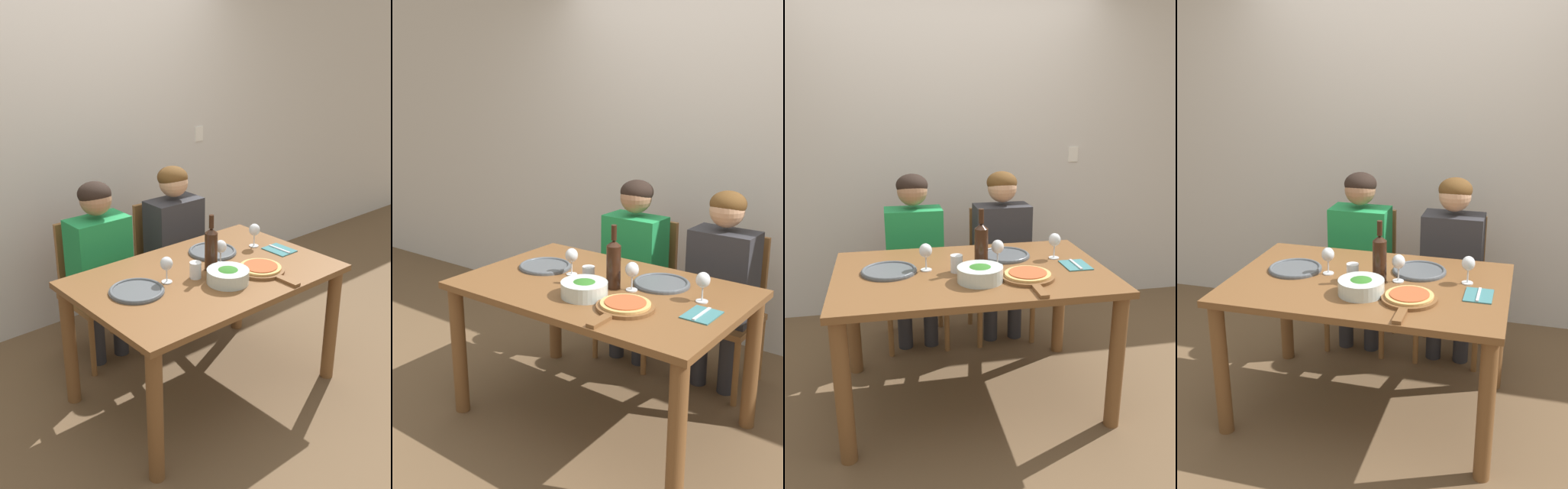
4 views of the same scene
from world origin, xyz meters
The scene contains 17 objects.
ground_plane centered at (0.00, 0.00, 0.00)m, with size 40.00×40.00×0.00m, color brown.
back_wall centered at (0.00, 1.36, 1.35)m, with size 10.00×0.06×2.70m.
dining_table centered at (0.00, 0.00, 0.65)m, with size 1.47×0.94×0.78m.
chair_left centered at (-0.26, 0.82, 0.49)m, with size 0.42×0.42×0.92m.
chair_right centered at (0.35, 0.82, 0.49)m, with size 0.42×0.42×0.92m.
person_woman centered at (-0.26, 0.71, 0.72)m, with size 0.47×0.51×1.21m.
person_man centered at (0.35, 0.71, 0.72)m, with size 0.47×0.51×1.21m.
wine_bottle centered at (0.06, 0.02, 0.91)m, with size 0.07×0.07×0.33m.
broccoli_bowl centered at (0.01, -0.17, 0.82)m, with size 0.23×0.23×0.08m.
dinner_plate_left centered at (-0.44, 0.05, 0.79)m, with size 0.30×0.30×0.02m.
dinner_plate_right centered at (0.24, 0.20, 0.79)m, with size 0.30×0.30×0.02m.
pizza_on_board centered at (0.26, -0.19, 0.79)m, with size 0.28×0.42×0.04m.
wine_glass_left centered at (-0.24, 0.05, 0.88)m, with size 0.07×0.07×0.15m.
wine_glass_right centered at (0.51, 0.11, 0.88)m, with size 0.07×0.07×0.15m.
wine_glass_centre centered at (0.15, 0.04, 0.88)m, with size 0.07×0.07×0.15m.
water_tumbler centered at (-0.08, -0.01, 0.82)m, with size 0.07×0.07×0.09m.
fork_on_napkin centered at (0.59, -0.04, 0.78)m, with size 0.14×0.18×0.01m.
Camera 2 is at (1.62, -2.28, 1.81)m, focal length 42.00 mm.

